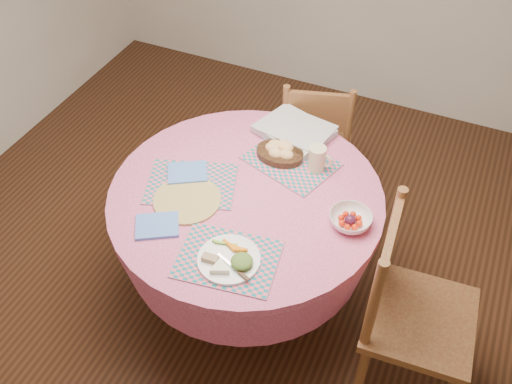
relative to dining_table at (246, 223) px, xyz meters
The scene contains 15 objects.
ground 0.56m from the dining_table, ahead, with size 4.00×4.00×0.00m, color #331C0F.
dining_table is the anchor object (origin of this frame).
chair_right 0.82m from the dining_table, ahead, with size 0.47×0.49×1.00m.
chair_back 0.84m from the dining_table, 86.38° to the left, with size 0.51×0.50×0.89m.
placemat_front 0.43m from the dining_table, 76.10° to the right, with size 0.40×0.30×0.01m, color #157079.
placemat_left 0.32m from the dining_table, 169.62° to the right, with size 0.40×0.30×0.01m, color #157079.
placemat_back 0.36m from the dining_table, 69.50° to the left, with size 0.40×0.30×0.01m, color #157079.
wicker_trivet 0.33m from the dining_table, 146.01° to the right, with size 0.30×0.30×0.01m, color olive.
napkin_near 0.47m from the dining_table, 127.73° to the right, with size 0.18×0.14×0.01m, color #507ACD.
napkin_far 0.36m from the dining_table, behind, with size 0.18×0.14×0.01m, color #507ACD.
dinner_plate 0.45m from the dining_table, 74.34° to the right, with size 0.25×0.25×0.05m.
bread_bowl 0.37m from the dining_table, 81.29° to the left, with size 0.23×0.23×0.08m.
latte_mug 0.45m from the dining_table, 49.96° to the left, with size 0.12×0.08×0.12m.
fruit_bowl 0.53m from the dining_table, ahead, with size 0.22×0.22×0.06m.
newspaper_stack 0.53m from the dining_table, 84.31° to the left, with size 0.41×0.37×0.04m.
Camera 1 is at (0.78, -1.63, 2.55)m, focal length 40.00 mm.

